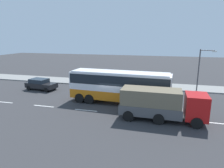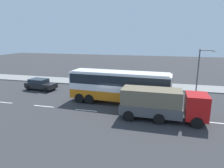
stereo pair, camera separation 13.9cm
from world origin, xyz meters
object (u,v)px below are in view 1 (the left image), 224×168
(cargo_truck, at_px, (161,103))
(street_lamp, at_px, (201,67))
(coach_bus, at_px, (119,84))
(car_black_sedan, at_px, (41,84))
(pedestrian_near_curb, at_px, (119,79))

(cargo_truck, bearing_deg, street_lamp, 66.90)
(coach_bus, relative_size, car_black_sedan, 2.47)
(pedestrian_near_curb, xyz_separation_m, street_lamp, (11.39, -0.73, 2.44))
(car_black_sedan, bearing_deg, cargo_truck, -14.26)
(cargo_truck, bearing_deg, pedestrian_near_curb, 119.89)
(car_black_sedan, bearing_deg, street_lamp, 18.76)
(cargo_truck, distance_m, pedestrian_near_curb, 13.45)
(coach_bus, relative_size, cargo_truck, 1.50)
(car_black_sedan, relative_size, street_lamp, 0.81)
(car_black_sedan, relative_size, pedestrian_near_curb, 2.92)
(coach_bus, xyz_separation_m, cargo_truck, (4.61, -3.44, -0.69))
(car_black_sedan, height_order, pedestrian_near_curb, pedestrian_near_curb)
(pedestrian_near_curb, bearing_deg, car_black_sedan, -43.56)
(coach_bus, bearing_deg, pedestrian_near_curb, 106.69)
(coach_bus, bearing_deg, street_lamp, 41.80)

